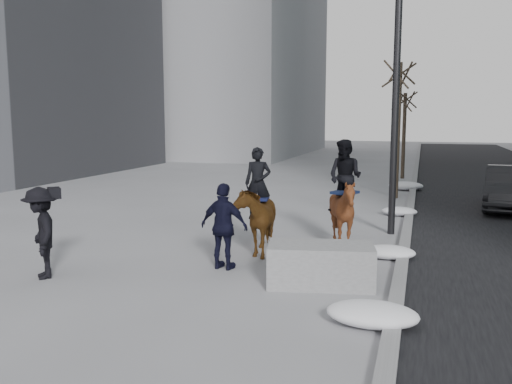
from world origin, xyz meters
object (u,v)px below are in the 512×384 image
(car_near, at_px, (510,188))
(mounted_right, at_px, (344,205))
(mounted_left, at_px, (256,214))
(planter, at_px, (321,265))

(car_near, distance_m, mounted_right, 8.34)
(car_near, height_order, mounted_left, mounted_left)
(planter, distance_m, mounted_left, 2.76)
(planter, relative_size, car_near, 0.44)
(mounted_left, relative_size, mounted_right, 0.94)
(mounted_right, bearing_deg, planter, -89.99)
(car_near, xyz_separation_m, mounted_left, (-6.38, -7.95, 0.17))
(planter, height_order, car_near, car_near)
(mounted_right, bearing_deg, car_near, 57.06)
(planter, xyz_separation_m, mounted_right, (-0.00, 2.93, 0.64))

